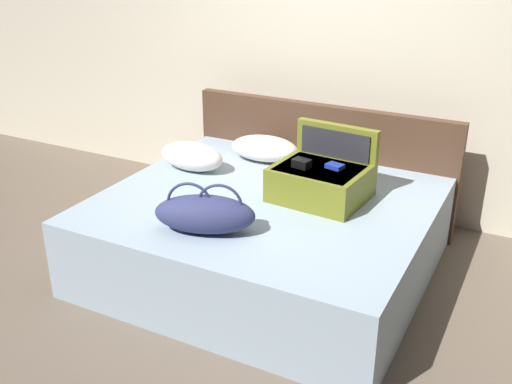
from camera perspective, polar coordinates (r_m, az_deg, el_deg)
ground_plane at (r=3.65m, az=-1.97°, el=-10.19°), size 12.00×12.00×0.00m
back_wall at (r=4.60m, az=8.24°, el=14.27°), size 8.00×0.10×2.60m
bed at (r=3.82m, az=0.92°, el=-4.10°), size 1.98×1.77×0.50m
headboard at (r=4.52m, az=6.21°, el=2.90°), size 2.02×0.08×0.88m
hard_case_large at (r=3.70m, az=6.27°, el=1.35°), size 0.58×0.52×0.42m
duffel_bag at (r=3.29m, az=-4.90°, el=-2.06°), size 0.61×0.43×0.29m
pillow_near_headboard at (r=4.33m, az=0.81°, el=4.19°), size 0.52×0.35×0.17m
pillow_center_head at (r=4.17m, az=-6.15°, el=3.41°), size 0.48×0.26×0.19m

